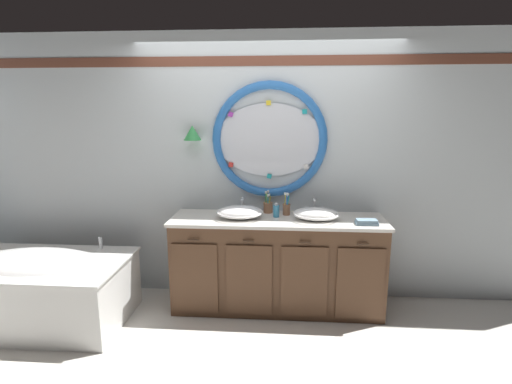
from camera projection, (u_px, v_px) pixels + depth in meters
name	position (u px, v px, depth m)	size (l,w,h in m)	color
ground_plane	(263.00, 320.00, 3.50)	(14.00, 14.00, 0.00)	silver
back_wall_assembly	(267.00, 167.00, 3.80)	(6.40, 0.26, 2.60)	silver
vanity_counter	(277.00, 263.00, 3.66)	(1.98, 0.59, 0.89)	brown
bathtub	(37.00, 285.00, 3.42)	(1.59, 0.89, 0.68)	white
sink_basin_left	(240.00, 212.00, 3.56)	(0.43, 0.43, 0.11)	white
sink_basin_right	(316.00, 214.00, 3.51)	(0.42, 0.42, 0.11)	white
faucet_set_left	(242.00, 206.00, 3.78)	(0.22, 0.12, 0.15)	silver
faucet_set_right	(314.00, 208.00, 3.73)	(0.21, 0.12, 0.15)	silver
toothbrush_holder_left	(268.00, 207.00, 3.75)	(0.10, 0.10, 0.22)	#996647
toothbrush_holder_right	(286.00, 208.00, 3.67)	(0.08, 0.08, 0.22)	#996647
soap_dispenser	(276.00, 211.00, 3.60)	(0.06, 0.06, 0.14)	#388EBC
folded_hand_towel	(367.00, 222.00, 3.37)	(0.19, 0.10, 0.05)	#7593A8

